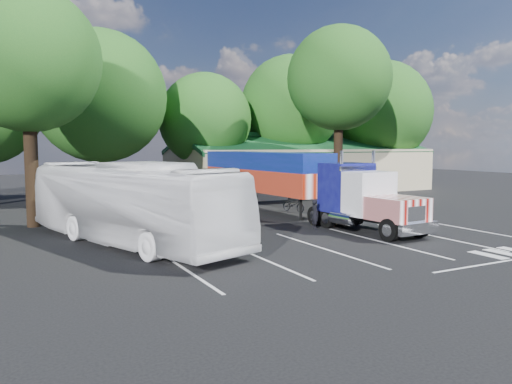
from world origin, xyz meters
name	(u,v)px	position (x,y,z in m)	size (l,w,h in m)	color
ground	(258,228)	(0.00, 0.00, 0.00)	(120.00, 120.00, 0.00)	black
event_hall	(298,168)	(13.74, 17.81, 2.21)	(24.20, 14.12, 5.55)	#BFAE8E
tree_row_c	(100,96)	(-5.00, 16.20, 8.04)	(10.00, 10.00, 13.05)	black
tree_row_d	(205,119)	(4.00, 17.50, 6.58)	(8.00, 8.00, 10.60)	black
tree_row_e	(291,106)	(13.00, 18.00, 8.09)	(9.60, 9.60, 12.90)	black
tree_row_f	(381,112)	(23.00, 16.80, 7.79)	(10.40, 10.40, 13.00)	black
tree_near_left	(27,60)	(-10.50, 6.00, 8.81)	(7.60, 7.60, 12.65)	black
tree_near_right	(339,79)	(11.50, 8.50, 9.46)	(8.00, 8.00, 13.50)	black
semi_truck	(285,178)	(3.94, 3.86, 2.32)	(3.90, 19.68, 4.10)	black
woman	(315,214)	(2.49, -1.64, 0.79)	(0.57, 0.38, 1.57)	black
bicycle	(294,204)	(5.10, 4.69, 0.49)	(0.65, 1.86, 0.98)	black
tour_bus	(130,203)	(-7.00, -1.16, 1.82)	(3.06, 13.08, 3.64)	white
silver_sedan	(237,189)	(5.37, 14.00, 0.73)	(1.54, 4.42, 1.46)	#97999E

